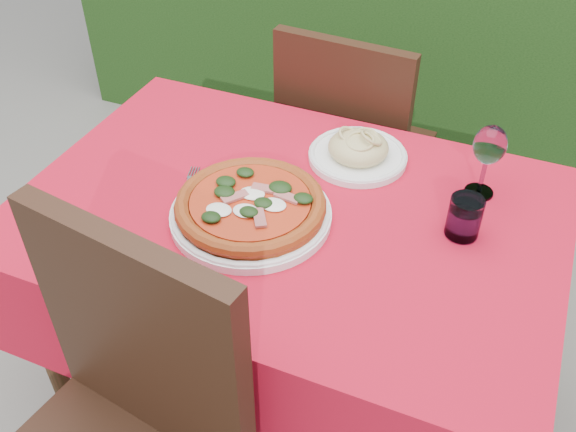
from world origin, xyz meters
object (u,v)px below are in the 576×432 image
at_px(water_glass, 464,219).
at_px(wine_glass, 489,148).
at_px(chair_far, 350,144).
at_px(pasta_plate, 358,151).
at_px(fork, 184,196).
at_px(pizza_plate, 251,208).

height_order(water_glass, wine_glass, wine_glass).
bearing_deg(chair_far, pasta_plate, 113.20).
relative_size(water_glass, fork, 0.47).
bearing_deg(water_glass, pizza_plate, -163.56).
relative_size(pizza_plate, water_glass, 4.31).
bearing_deg(chair_far, pizza_plate, 91.75).
relative_size(chair_far, pizza_plate, 2.22).
bearing_deg(fork, chair_far, 57.54).
distance_m(pizza_plate, fork, 0.18).
distance_m(pasta_plate, water_glass, 0.36).
bearing_deg(pasta_plate, pizza_plate, -115.32).
distance_m(chair_far, pasta_plate, 0.45).
height_order(pasta_plate, wine_glass, wine_glass).
bearing_deg(pasta_plate, chair_far, 109.51).
height_order(chair_far, water_glass, chair_far).
xyz_separation_m(pizza_plate, water_glass, (0.45, 0.13, 0.01)).
bearing_deg(pasta_plate, wine_glass, -3.84).
bearing_deg(fork, wine_glass, 8.66).
relative_size(pizza_plate, pasta_plate, 1.67).
relative_size(pasta_plate, water_glass, 2.58).
height_order(pasta_plate, fork, pasta_plate).
xyz_separation_m(pizza_plate, pasta_plate, (0.15, 0.32, -0.01)).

